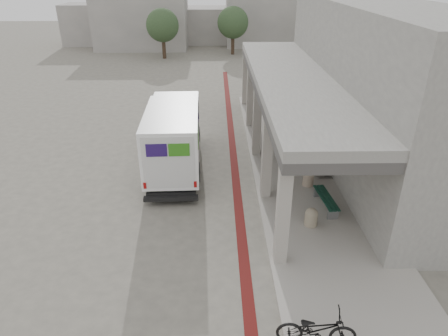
{
  "coord_description": "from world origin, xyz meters",
  "views": [
    {
      "loc": [
        0.16,
        -13.31,
        8.3
      ],
      "look_at": [
        0.44,
        -0.04,
        1.6
      ],
      "focal_mm": 32.0,
      "sensor_mm": 36.0,
      "label": 1
    }
  ],
  "objects_px": {
    "bench": "(326,200)",
    "utility_cabinet": "(326,162)",
    "fedex_truck": "(174,136)",
    "bicycle_black": "(316,329)"
  },
  "relations": [
    {
      "from": "utility_cabinet",
      "to": "bench",
      "type": "bearing_deg",
      "value": -111.81
    },
    {
      "from": "bench",
      "to": "utility_cabinet",
      "type": "distance_m",
      "value": 3.01
    },
    {
      "from": "fedex_truck",
      "to": "bench",
      "type": "relative_size",
      "value": 3.64
    },
    {
      "from": "bench",
      "to": "bicycle_black",
      "type": "relative_size",
      "value": 1.01
    },
    {
      "from": "bench",
      "to": "bicycle_black",
      "type": "distance_m",
      "value": 6.38
    },
    {
      "from": "bicycle_black",
      "to": "utility_cabinet",
      "type": "bearing_deg",
      "value": -9.58
    },
    {
      "from": "fedex_truck",
      "to": "utility_cabinet",
      "type": "distance_m",
      "value": 6.84
    },
    {
      "from": "fedex_truck",
      "to": "bicycle_black",
      "type": "bearing_deg",
      "value": -68.73
    },
    {
      "from": "fedex_truck",
      "to": "utility_cabinet",
      "type": "height_order",
      "value": "fedex_truck"
    },
    {
      "from": "fedex_truck",
      "to": "bench",
      "type": "distance_m",
      "value": 7.18
    }
  ]
}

